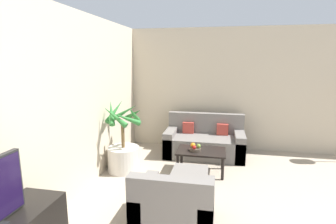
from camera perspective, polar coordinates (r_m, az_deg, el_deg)
The scene contains 11 objects.
wall_back at distance 6.21m, azimuth 26.01°, elevation 4.12°, with size 8.79×0.06×2.70m.
wall_left at distance 3.69m, azimuth -22.77°, elevation 0.26°, with size 0.06×7.50×2.70m.
potted_palm at distance 4.87m, azimuth -9.66°, elevation -8.18°, with size 0.69×0.76×1.31m.
sofa_loveseat at distance 5.64m, azimuth 7.92°, elevation -6.54°, with size 1.63×0.83×0.86m.
coffee_table at distance 4.77m, azimuth 7.20°, elevation -8.95°, with size 0.86×0.56×0.42m.
fruit_bowl at distance 4.70m, azimuth 5.95°, elevation -8.14°, with size 0.21×0.21×0.05m.
apple_red at distance 4.63m, azimuth 5.73°, elevation -7.66°, with size 0.07×0.07×0.07m.
apple_green at distance 4.70m, azimuth 6.69°, elevation -7.35°, with size 0.07×0.07×0.07m.
orange_fruit at distance 4.70m, azimuth 5.45°, elevation -7.21°, with size 0.09×0.09×0.09m.
armchair at distance 3.33m, azimuth 1.43°, elevation -20.18°, with size 0.92×0.84×0.79m.
ottoman at distance 4.10m, azimuth 4.71°, elevation -14.99°, with size 0.53×0.54×0.37m.
Camera 1 is at (-1.57, -0.04, 1.99)m, focal length 28.00 mm.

